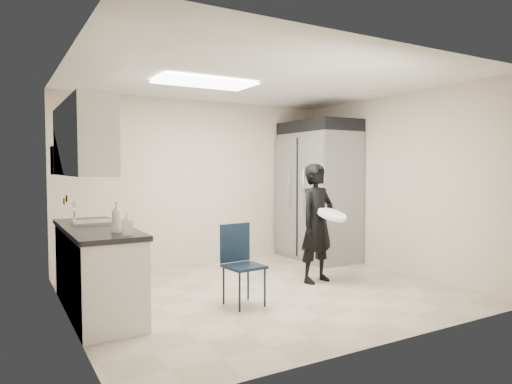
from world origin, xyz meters
TOP-DOWN VIEW (x-y plane):
  - floor at (0.00, 0.00)m, footprint 4.50×4.50m
  - ceiling at (0.00, 0.00)m, footprint 4.50×4.50m
  - back_wall at (0.00, 2.00)m, footprint 4.50×0.00m
  - left_wall at (-2.25, 0.00)m, footprint 0.00×4.00m
  - right_wall at (2.25, 0.00)m, footprint 0.00×4.00m
  - ceiling_panel at (-0.60, 0.40)m, footprint 1.20×0.60m
  - lower_counter at (-1.95, 0.20)m, footprint 0.60×1.90m
  - countertop at (-1.95, 0.20)m, footprint 0.64×1.95m
  - sink at (-1.93, 0.45)m, footprint 0.42×0.40m
  - faucet at (-2.13, 0.45)m, footprint 0.02×0.02m
  - upper_cabinets at (-2.08, 0.20)m, footprint 0.35×1.80m
  - towel_dispenser at (-2.14, 1.35)m, footprint 0.22×0.30m
  - notice_sticker_left at (-2.24, 0.10)m, footprint 0.00×0.12m
  - notice_sticker_right at (-2.24, 0.30)m, footprint 0.00×0.12m
  - commercial_fridge at (1.83, 1.27)m, footprint 0.80×1.35m
  - fridge_compressor at (1.83, 1.27)m, footprint 0.80×1.35m
  - folding_chair at (-0.50, -0.41)m, footprint 0.42×0.42m
  - man_tuxedo at (0.86, 0.04)m, footprint 0.65×0.50m
  - bucket_lid at (0.91, -0.21)m, footprint 0.44×0.44m
  - soap_bottle_a at (-1.86, -0.36)m, footprint 0.12×0.12m
  - soap_bottle_b at (-1.82, -0.60)m, footprint 0.11×0.11m

SIDE VIEW (x-z plane):
  - floor at x=0.00m, z-range 0.00..0.00m
  - lower_counter at x=-1.95m, z-range 0.00..0.86m
  - folding_chair at x=-0.50m, z-range 0.00..0.87m
  - man_tuxedo at x=0.86m, z-range 0.00..1.58m
  - sink at x=-1.93m, z-range 0.80..0.94m
  - countertop at x=-1.95m, z-range 0.86..0.91m
  - bucket_lid at x=0.91m, z-range 0.90..0.95m
  - soap_bottle_b at x=-1.82m, z-range 0.91..1.12m
  - faucet at x=-2.13m, z-range 0.90..1.14m
  - commercial_fridge at x=1.83m, z-range 0.00..2.10m
  - soap_bottle_a at x=-1.86m, z-range 0.91..1.21m
  - notice_sticker_right at x=-2.24m, z-range 1.15..1.21m
  - notice_sticker_left at x=-2.24m, z-range 1.19..1.25m
  - back_wall at x=0.00m, z-range -0.95..3.55m
  - left_wall at x=-2.25m, z-range -0.70..3.30m
  - right_wall at x=2.25m, z-range -0.70..3.30m
  - towel_dispenser at x=-2.14m, z-range 1.45..1.80m
  - upper_cabinets at x=-2.08m, z-range 1.45..2.20m
  - fridge_compressor at x=1.83m, z-range 2.10..2.30m
  - ceiling_panel at x=-0.60m, z-range 2.56..2.58m
  - ceiling at x=0.00m, z-range 2.60..2.60m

